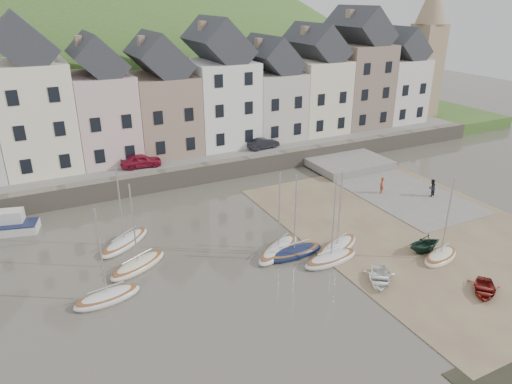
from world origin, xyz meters
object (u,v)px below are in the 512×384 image
rowboat_green (425,243)px  rowboat_red (484,289)px  person_red (382,185)px  person_dark (432,188)px  car_right (264,143)px  rowboat_white (380,278)px  car_left (141,161)px  sailboat_0 (125,242)px

rowboat_green → rowboat_red: rowboat_green is taller
person_red → person_dark: bearing=100.5°
person_dark → car_right: 17.88m
rowboat_green → person_dark: size_ratio=1.66×
car_right → rowboat_white: bearing=164.3°
rowboat_green → person_red: person_red is taller
car_left → person_red: bearing=-118.5°
rowboat_red → car_left: size_ratio=0.71×
car_right → car_left: bearing=84.2°
rowboat_green → car_right: size_ratio=0.76×
rowboat_red → rowboat_green: bearing=135.8°
sailboat_0 → car_right: 21.29m
person_red → car_left: 22.81m
rowboat_red → car_right: car_right is taller
rowboat_green → car_right: car_right is taller
rowboat_red → person_dark: (8.41, 12.49, 0.58)m
rowboat_red → car_left: car_left is taller
sailboat_0 → car_left: (4.30, 11.83, 1.99)m
car_left → car_right: (13.30, 0.00, -0.08)m
rowboat_red → person_dark: 15.07m
person_red → car_left: (-18.86, 12.76, 1.36)m
car_left → rowboat_red: bearing=-147.7°
person_red → sailboat_0: bearing=-46.0°
car_left → rowboat_green: bearing=-141.6°
car_right → person_dark: bearing=-155.0°
rowboat_green → person_dark: (7.97, 7.14, 0.16)m
rowboat_white → car_right: (4.20, 24.03, 1.81)m
sailboat_0 → person_dark: bearing=-7.5°
rowboat_green → person_red: size_ratio=1.74×
sailboat_0 → car_right: sailboat_0 is taller
rowboat_green → car_left: car_left is taller
person_dark → car_right: car_right is taller
car_right → rowboat_green: bearing=177.2°
person_red → car_right: (-5.56, 12.76, 1.29)m
rowboat_red → person_dark: person_dark is taller
rowboat_red → rowboat_white: bearing=-167.1°
rowboat_white → car_right: size_ratio=0.85×
rowboat_red → car_right: size_ratio=0.78×
rowboat_red → car_left: 31.22m
person_dark → rowboat_red: bearing=40.4°
sailboat_0 → person_red: sailboat_0 is taller
person_red → person_dark: (3.57, -2.57, 0.03)m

